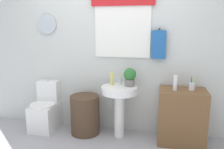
{
  "coord_description": "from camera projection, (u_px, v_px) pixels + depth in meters",
  "views": [
    {
      "loc": [
        0.73,
        -2.26,
        1.61
      ],
      "look_at": [
        0.08,
        0.8,
        0.95
      ],
      "focal_mm": 36.62,
      "sensor_mm": 36.0,
      "label": 1
    }
  ],
  "objects": [
    {
      "name": "back_wall",
      "position": [
        112.0,
        47.0,
        3.47
      ],
      "size": [
        4.4,
        0.18,
        2.6
      ],
      "color": "silver",
      "rests_on": "ground_plane"
    },
    {
      "name": "toilet",
      "position": [
        46.0,
        111.0,
        3.63
      ],
      "size": [
        0.38,
        0.51,
        0.77
      ],
      "color": "white",
      "rests_on": "ground_plane"
    },
    {
      "name": "laundry_hamper",
      "position": [
        85.0,
        115.0,
        3.47
      ],
      "size": [
        0.44,
        0.44,
        0.59
      ],
      "primitive_type": "cylinder",
      "color": "#4C3828",
      "rests_on": "ground_plane"
    },
    {
      "name": "pedestal_sink",
      "position": [
        119.0,
        99.0,
        3.3
      ],
      "size": [
        0.52,
        0.52,
        0.77
      ],
      "color": "white",
      "rests_on": "ground_plane"
    },
    {
      "name": "faucet",
      "position": [
        121.0,
        81.0,
        3.37
      ],
      "size": [
        0.03,
        0.03,
        0.1
      ],
      "primitive_type": "cylinder",
      "color": "silver",
      "rests_on": "pedestal_sink"
    },
    {
      "name": "wooden_cabinet",
      "position": [
        181.0,
        117.0,
        3.17
      ],
      "size": [
        0.63,
        0.44,
        0.77
      ],
      "primitive_type": "cube",
      "color": "brown",
      "rests_on": "ground_plane"
    },
    {
      "name": "soap_bottle",
      "position": [
        112.0,
        79.0,
        3.32
      ],
      "size": [
        0.05,
        0.05,
        0.19
      ],
      "primitive_type": "cylinder",
      "color": "#DBD166",
      "rests_on": "pedestal_sink"
    },
    {
      "name": "potted_plant",
      "position": [
        130.0,
        76.0,
        3.26
      ],
      "size": [
        0.18,
        0.18,
        0.26
      ],
      "color": "slate",
      "rests_on": "pedestal_sink"
    },
    {
      "name": "lotion_bottle",
      "position": [
        175.0,
        83.0,
        3.05
      ],
      "size": [
        0.05,
        0.05,
        0.21
      ],
      "primitive_type": "cylinder",
      "color": "white",
      "rests_on": "wooden_cabinet"
    },
    {
      "name": "toothbrush_cup",
      "position": [
        192.0,
        86.0,
        3.07
      ],
      "size": [
        0.08,
        0.08,
        0.19
      ],
      "color": "silver",
      "rests_on": "wooden_cabinet"
    }
  ]
}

